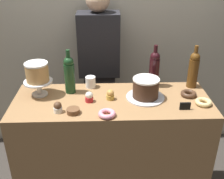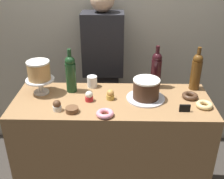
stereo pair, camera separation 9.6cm
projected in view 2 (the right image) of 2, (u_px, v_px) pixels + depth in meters
The scene contains 19 objects.
back_wall at pixel (114, 19), 2.49m from camera, with size 6.00×0.05×2.60m.
display_counter at pixel (112, 152), 2.13m from camera, with size 1.39×0.53×0.92m.
cake_stand_pedestal at pixel (41, 84), 1.97m from camera, with size 0.20×0.20×0.11m.
white_layer_cake at pixel (39, 70), 1.93m from camera, with size 0.16×0.16×0.14m.
silver_serving_platter at pixel (146, 98), 1.93m from camera, with size 0.27×0.27×0.01m.
chocolate_round_cake at pixel (146, 89), 1.89m from camera, with size 0.18×0.18×0.14m.
wine_bottle_green at pixel (71, 73), 1.97m from camera, with size 0.08×0.08×0.33m.
wine_bottle_amber at pixel (196, 71), 2.00m from camera, with size 0.08×0.08×0.33m.
wine_bottle_dark_red at pixel (156, 69), 2.03m from camera, with size 0.08×0.08×0.33m.
cupcake_caramel at pixel (110, 95), 1.91m from camera, with size 0.06×0.06×0.07m.
cupcake_vanilla at pixel (89, 96), 1.89m from camera, with size 0.06×0.06×0.07m.
cupcake_chocolate at pixel (57, 106), 1.77m from camera, with size 0.06×0.06×0.07m.
donut_pink at pixel (105, 114), 1.72m from camera, with size 0.11×0.11×0.03m.
donut_glazed at pixel (204, 105), 1.82m from camera, with size 0.11×0.11×0.03m.
donut_chocolate at pixel (190, 96), 1.93m from camera, with size 0.11×0.11×0.03m.
cookie_stack at pixel (72, 110), 1.76m from camera, with size 0.08×0.08×0.03m.
price_sign_chalkboard at pixel (185, 108), 1.76m from camera, with size 0.07×0.01×0.05m.
coffee_cup_ceramic at pixel (92, 81), 2.08m from camera, with size 0.08×0.08×0.08m.
barista_figure at pixel (103, 74), 2.52m from camera, with size 0.36×0.22×1.60m.
Camera 2 is at (0.04, -1.67, 1.86)m, focal length 43.89 mm.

